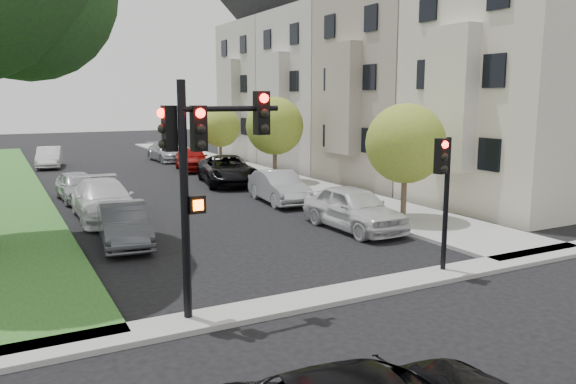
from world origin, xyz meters
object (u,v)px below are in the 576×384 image
traffic_signal_secondary (444,180)px  car_parked_7 (78,186)px  car_parked_5 (124,224)px  small_tree_a (406,144)px  car_parked_1 (279,187)px  small_tree_b (275,126)px  small_tree_c (220,127)px  car_parked_2 (228,170)px  car_parked_9 (49,157)px  car_parked_0 (354,208)px  car_parked_6 (104,200)px  car_parked_3 (192,158)px  car_parked_4 (167,152)px  traffic_signal_main (202,157)px

traffic_signal_secondary → car_parked_7: traffic_signal_secondary is taller
car_parked_5 → car_parked_7: 8.75m
small_tree_a → car_parked_1: small_tree_a is taller
small_tree_b → small_tree_c: (0.00, 8.01, -0.43)m
car_parked_2 → car_parked_7: car_parked_2 is taller
car_parked_5 → car_parked_9: size_ratio=0.96×
car_parked_7 → car_parked_1: bearing=-33.6°
car_parked_1 → car_parked_2: (-0.04, 5.95, 0.06)m
car_parked_2 → car_parked_0: bearing=-79.3°
car_parked_9 → car_parked_7: bearing=-81.3°
car_parked_6 → car_parked_9: 18.02m
car_parked_1 → car_parked_2: 5.95m
traffic_signal_secondary → car_parked_3: bearing=87.7°
car_parked_3 → car_parked_6: size_ratio=0.88×
car_parked_1 → car_parked_4: 18.16m
small_tree_b → traffic_signal_main: size_ratio=0.94×
car_parked_1 → car_parked_4: (0.12, 18.16, -0.03)m
car_parked_0 → car_parked_2: (-0.03, 11.70, -0.00)m
car_parked_0 → car_parked_2: bearing=88.4°
traffic_signal_secondary → traffic_signal_main: bearing=179.7°
car_parked_6 → car_parked_7: size_ratio=1.32×
car_parked_2 → car_parked_7: (-7.70, -1.32, -0.11)m
car_parked_3 → car_parked_5: 18.07m
small_tree_c → car_parked_3: (-2.25, -0.83, -1.87)m
car_parked_0 → car_parked_5: size_ratio=1.13×
car_parked_0 → car_parked_7: bearing=124.9°
traffic_signal_secondary → car_parked_5: 9.73m
car_parked_4 → car_parked_9: car_parked_9 is taller
car_parked_9 → car_parked_4: bearing=9.5°
car_parked_5 → small_tree_b: bearing=49.1°
car_parked_9 → small_tree_c: bearing=-17.4°
car_parked_4 → car_parked_2: bearing=-93.6°
small_tree_a → car_parked_1: 6.43m
car_parked_2 → car_parked_5: bearing=-116.0°
car_parked_5 → small_tree_a: bearing=-2.4°
traffic_signal_main → traffic_signal_secondary: (6.41, -0.04, -0.89)m
car_parked_4 → car_parked_0: bearing=-93.2°
small_tree_c → car_parked_7: (-10.07, -8.47, -1.98)m
traffic_signal_secondary → car_parked_6: traffic_signal_secondary is taller
small_tree_c → car_parked_6: small_tree_c is taller
traffic_signal_main → traffic_signal_secondary: traffic_signal_main is taller
traffic_signal_secondary → car_parked_6: 12.93m
small_tree_a → small_tree_b: 10.67m
small_tree_c → car_parked_9: small_tree_c is taller
car_parked_2 → car_parked_4: bearing=99.8°
car_parked_1 → car_parked_6: bearing=-175.2°
car_parked_2 → car_parked_9: bearing=132.9°
small_tree_a → car_parked_3: small_tree_a is taller
small_tree_a → car_parked_6: 11.45m
car_parked_6 → car_parked_0: bearing=-36.9°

